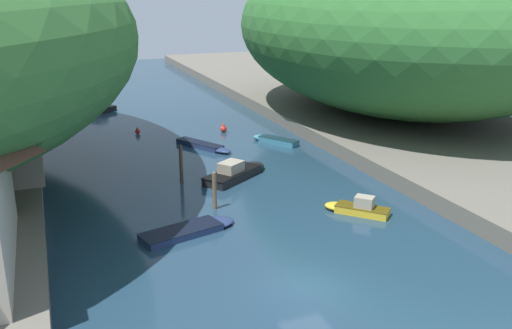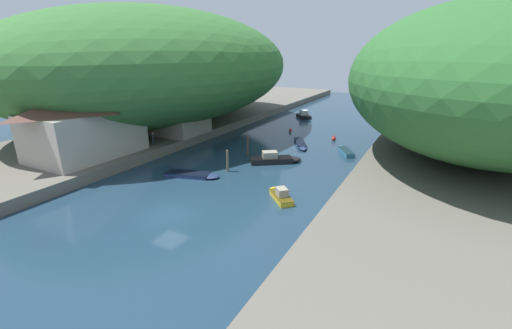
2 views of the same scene
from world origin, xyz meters
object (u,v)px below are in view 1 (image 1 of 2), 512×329
object	(u,v)px
boat_far_upstream	(95,106)
channel_buoy_near	(223,128)
boat_cabin_cruiser	(237,172)
person_by_boathouse	(6,276)
boat_far_right_bank	(206,146)
boat_navy_launch	(192,229)
person_on_quay	(5,195)
boat_red_skiff	(356,208)
channel_buoy_far	(138,131)
boat_open_rowboat	(273,140)

from	to	relation	value
boat_far_upstream	channel_buoy_near	distance (m)	19.60
boat_cabin_cruiser	person_by_boathouse	xyz separation A→B (m)	(-15.95, -15.40, 1.78)
boat_far_right_bank	channel_buoy_near	bearing A→B (deg)	-151.00
boat_navy_launch	person_on_quay	xyz separation A→B (m)	(-10.39, 4.58, 2.02)
boat_navy_launch	person_by_boathouse	bearing A→B (deg)	-72.59
boat_far_right_bank	boat_far_upstream	distance (m)	22.80
boat_far_upstream	person_by_boathouse	bearing A→B (deg)	-135.96
boat_navy_launch	person_by_boathouse	distance (m)	12.06
boat_cabin_cruiser	person_by_boathouse	world-z (taller)	person_by_boathouse
boat_far_upstream	person_on_quay	size ratio (longest dim) A/B	3.31
boat_far_upstream	channel_buoy_near	size ratio (longest dim) A/B	5.57
boat_red_skiff	person_by_boathouse	size ratio (longest dim) A/B	2.38
boat_far_upstream	person_on_quay	bearing A→B (deg)	-139.76
boat_far_upstream	person_on_quay	xyz separation A→B (m)	(-8.60, -34.54, 1.76)
person_by_boathouse	channel_buoy_far	bearing A→B (deg)	1.93
boat_navy_launch	boat_cabin_cruiser	xyz separation A→B (m)	(5.98, 8.93, 0.24)
boat_far_right_bank	channel_buoy_near	world-z (taller)	channel_buoy_near
boat_far_upstream	channel_buoy_far	world-z (taller)	boat_far_upstream
person_on_quay	boat_cabin_cruiser	bearing A→B (deg)	-71.82
channel_buoy_near	channel_buoy_far	world-z (taller)	channel_buoy_near
boat_red_skiff	channel_buoy_near	distance (m)	23.92
boat_far_right_bank	boat_navy_launch	world-z (taller)	boat_far_right_bank
person_on_quay	person_by_boathouse	distance (m)	11.07
boat_navy_launch	boat_red_skiff	distance (m)	10.96
boat_open_rowboat	channel_buoy_far	world-z (taller)	channel_buoy_far
boat_navy_launch	person_by_boathouse	xyz separation A→B (m)	(-9.97, -6.48, 2.02)
channel_buoy_near	person_on_quay	size ratio (longest dim) A/B	0.59
boat_far_upstream	boat_cabin_cruiser	size ratio (longest dim) A/B	0.87
boat_far_upstream	person_by_boathouse	world-z (taller)	person_by_boathouse
boat_far_upstream	boat_red_skiff	world-z (taller)	boat_far_upstream
boat_open_rowboat	boat_red_skiff	bearing A→B (deg)	-125.92
boat_navy_launch	boat_open_rowboat	bearing A→B (deg)	128.51
channel_buoy_near	person_on_quay	world-z (taller)	person_on_quay
boat_red_skiff	person_by_boathouse	bearing A→B (deg)	151.66
boat_navy_launch	channel_buoy_near	world-z (taller)	channel_buoy_near
person_by_boathouse	boat_open_rowboat	bearing A→B (deg)	-22.44
boat_far_upstream	person_by_boathouse	xyz separation A→B (m)	(-8.18, -45.61, 1.76)
person_by_boathouse	channel_buoy_near	bearing A→B (deg)	-12.31
boat_red_skiff	channel_buoy_far	world-z (taller)	boat_red_skiff
boat_far_upstream	boat_cabin_cruiser	world-z (taller)	boat_far_upstream
person_by_boathouse	boat_navy_launch	bearing A→B (deg)	-36.04
boat_far_right_bank	channel_buoy_far	world-z (taller)	channel_buoy_far
channel_buoy_near	person_on_quay	xyz separation A→B (m)	(-19.75, -18.43, 1.84)
boat_open_rowboat	person_by_boathouse	size ratio (longest dim) A/B	2.89
boat_navy_launch	boat_open_rowboat	world-z (taller)	boat_open_rowboat
boat_red_skiff	channel_buoy_far	distance (m)	28.09
channel_buoy_far	person_on_quay	bearing A→B (deg)	-118.70
boat_navy_launch	boat_open_rowboat	size ratio (longest dim) A/B	1.31
boat_far_upstream	boat_red_skiff	bearing A→B (deg)	-108.16
channel_buoy_far	person_by_boathouse	xyz separation A→B (m)	(-11.00, -31.91, 1.94)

